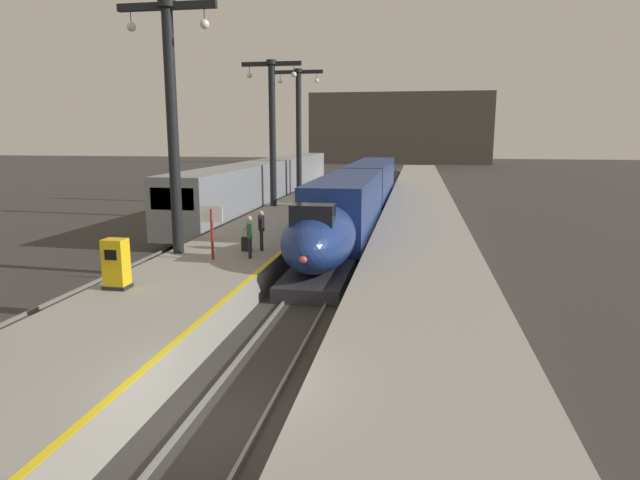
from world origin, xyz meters
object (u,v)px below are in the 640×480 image
object	(u,v)px
highspeed_train_main	(359,195)
departure_info_board	(212,222)
station_column_distant	(299,120)
passenger_near_edge	(261,227)
station_column_far	(272,120)
ticket_machine_yellow	(116,266)
rolling_suitcase	(247,244)
passenger_mid_platform	(250,233)
regional_train_adjacent	(269,181)
station_column_mid	(172,107)

from	to	relation	value
highspeed_train_main	departure_info_board	xyz separation A→B (m)	(-4.05, -16.38, 0.63)
highspeed_train_main	station_column_distant	distance (m)	11.51
station_column_distant	passenger_near_edge	world-z (taller)	station_column_distant
station_column_far	ticket_machine_yellow	size ratio (longest dim) A/B	6.00
rolling_suitcase	departure_info_board	distance (m)	2.29
passenger_mid_platform	departure_info_board	size ratio (longest dim) A/B	0.80
station_column_far	passenger_near_edge	bearing A→B (deg)	-77.29
ticket_machine_yellow	departure_info_board	size ratio (longest dim) A/B	0.75
regional_train_adjacent	passenger_mid_platform	size ratio (longest dim) A/B	21.66
passenger_mid_platform	ticket_machine_yellow	xyz separation A→B (m)	(-2.86, -4.96, -0.25)
passenger_mid_platform	departure_info_board	bearing A→B (deg)	-159.31
regional_train_adjacent	station_column_mid	bearing A→B (deg)	-84.40
passenger_mid_platform	rolling_suitcase	distance (m)	1.52
station_column_mid	passenger_near_edge	xyz separation A→B (m)	(3.25, 1.07, -4.90)
highspeed_train_main	station_column_far	xyz separation A→B (m)	(-5.90, 0.08, 4.87)
station_column_far	passenger_near_edge	world-z (taller)	station_column_far
passenger_near_edge	departure_info_board	xyz separation A→B (m)	(-1.40, -2.03, 0.52)
regional_train_adjacent	station_column_far	world-z (taller)	station_column_far
highspeed_train_main	ticket_machine_yellow	bearing A→B (deg)	-104.92
station_column_far	passenger_near_edge	size ratio (longest dim) A/B	5.68
regional_train_adjacent	departure_info_board	distance (m)	23.76
regional_train_adjacent	highspeed_train_main	bearing A→B (deg)	-40.98
ticket_machine_yellow	departure_info_board	world-z (taller)	departure_info_board
station_column_distant	highspeed_train_main	bearing A→B (deg)	-55.18
station_column_mid	ticket_machine_yellow	world-z (taller)	station_column_mid
regional_train_adjacent	station_column_mid	distance (m)	23.07
rolling_suitcase	regional_train_adjacent	bearing A→B (deg)	102.69
rolling_suitcase	departure_info_board	bearing A→B (deg)	-115.11
station_column_far	passenger_mid_platform	distance (m)	16.95
highspeed_train_main	station_column_mid	bearing A→B (deg)	-110.94
passenger_near_edge	departure_info_board	distance (m)	2.52
station_column_far	station_column_distant	xyz separation A→B (m)	(0.00, 8.40, 0.20)
passenger_near_edge	rolling_suitcase	xyz separation A→B (m)	(-0.58, -0.26, -0.69)
regional_train_adjacent	ticket_machine_yellow	distance (m)	27.98
rolling_suitcase	station_column_far	bearing A→B (deg)	100.32
passenger_mid_platform	ticket_machine_yellow	bearing A→B (deg)	-119.95
regional_train_adjacent	station_column_far	xyz separation A→B (m)	(2.20, -6.95, 4.67)
passenger_mid_platform	regional_train_adjacent	bearing A→B (deg)	103.29
station_column_mid	station_column_distant	world-z (taller)	station_column_distant
regional_train_adjacent	station_column_distant	xyz separation A→B (m)	(2.20, 1.45, 4.87)
station_column_distant	passenger_mid_platform	distance (m)	25.05
rolling_suitcase	station_column_distant	bearing A→B (deg)	96.61
station_column_distant	passenger_mid_platform	world-z (taller)	station_column_distant
departure_info_board	regional_train_adjacent	bearing A→B (deg)	99.82
passenger_near_edge	ticket_machine_yellow	bearing A→B (deg)	-114.17
station_column_mid	departure_info_board	xyz separation A→B (m)	(1.85, -0.95, -4.39)
station_column_distant	passenger_mid_platform	bearing A→B (deg)	-82.49
regional_train_adjacent	rolling_suitcase	world-z (taller)	regional_train_adjacent
regional_train_adjacent	passenger_mid_platform	distance (m)	23.53
station_column_mid	rolling_suitcase	bearing A→B (deg)	16.79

